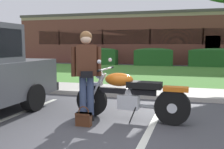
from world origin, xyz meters
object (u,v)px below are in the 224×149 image
rider_person (86,69)px  hedge_center_right (216,57)px  motorcycle (134,96)px  brick_building (155,39)px  handbag (84,118)px  hedge_left (98,56)px  hedge_center_left (153,57)px

rider_person → hedge_center_right: (4.15, 12.44, -0.34)m
motorcycle → brick_building: 18.36m
hedge_center_right → handbag: bearing=-107.6°
hedge_left → handbag: bearing=-73.1°
handbag → brick_building: bearing=91.0°
hedge_left → brick_building: brick_building is taller
rider_person → handbag: bearing=-78.1°
hedge_left → hedge_center_right: same height
handbag → hedge_center_right: hedge_center_right is taller
hedge_center_left → handbag: bearing=-90.4°
handbag → hedge_center_left: size_ratio=0.14×
handbag → hedge_left: 13.40m
handbag → rider_person: bearing=101.9°
rider_person → handbag: (0.08, -0.38, -0.85)m
brick_building → hedge_left: bearing=-120.7°
motorcycle → hedge_center_right: (3.24, 12.26, 0.17)m
hedge_center_left → motorcycle: bearing=-86.6°
motorcycle → handbag: (-0.82, -0.55, -0.34)m
rider_person → hedge_center_right: size_ratio=0.50×
rider_person → handbag: size_ratio=4.74×
motorcycle → handbag: motorcycle is taller
motorcycle → hedge_center_right: size_ratio=0.66×
hedge_left → brick_building: size_ratio=0.13×
hedge_left → hedge_center_right: bearing=0.0°
hedge_left → hedge_center_right: size_ratio=0.82×
hedge_center_right → hedge_left: bearing=180.0°
hedge_center_left → hedge_center_right: same height
motorcycle → hedge_left: hedge_left is taller
handbag → hedge_center_right: 13.45m
brick_building → rider_person: bearing=-89.3°
handbag → hedge_left: bearing=106.9°
handbag → hedge_center_left: (0.09, 12.81, 0.51)m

